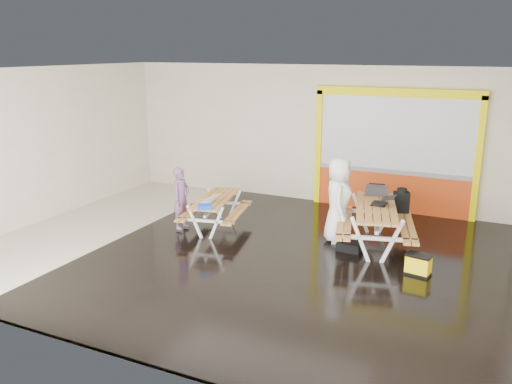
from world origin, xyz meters
The scene contains 14 objects.
room centered at (0.00, 0.00, 1.75)m, with size 10.02×8.02×3.52m.
deck centered at (1.25, 0.00, 0.03)m, with size 7.50×7.98×0.05m, color black.
kiosk centered at (2.20, 3.93, 1.44)m, with size 3.88×0.16×3.00m.
picnic_table_left centered at (-1.02, 0.96, 0.56)m, with size 1.58×2.03×0.73m.
picnic_table_right centered at (2.41, 1.34, 0.67)m, with size 1.99×2.50×0.88m.
person_left centered at (-1.62, 0.55, 0.76)m, with size 0.49×0.32×1.35m, color #6D486F.
person_right centered at (1.65, 1.31, 0.92)m, with size 0.85×0.55×1.74m, color white.
laptop_left centered at (-0.98, 0.70, 0.78)m, with size 0.39×0.35×0.15m.
laptop_right centered at (2.49, 1.53, 0.94)m, with size 0.46×0.41×0.19m.
blue_pouch centered at (-0.81, 0.19, 0.77)m, with size 0.28×0.20×0.08m, color blue.
toolbox centered at (2.22, 2.17, 0.98)m, with size 0.48×0.29×0.26m.
backpack centered at (2.73, 2.26, 0.80)m, with size 0.37×0.30×0.53m.
dark_case centered at (2.04, 0.89, 0.14)m, with size 0.46×0.34×0.17m, color black.
fluke_bag centered at (3.43, 0.28, 0.23)m, with size 0.47×0.35×0.37m.
Camera 1 is at (4.57, -8.75, 3.88)m, focal length 37.40 mm.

